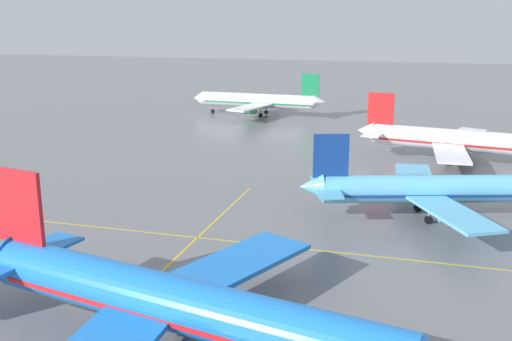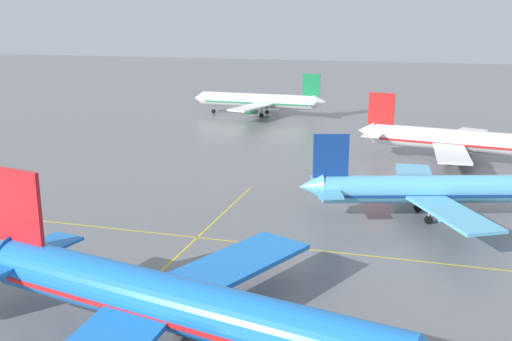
% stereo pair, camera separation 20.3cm
% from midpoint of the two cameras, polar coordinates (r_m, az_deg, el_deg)
% --- Properties ---
extents(airliner_front_gate, '(38.15, 32.40, 11.92)m').
position_cam_midpoint_polar(airliner_front_gate, '(42.60, -7.71, -12.50)').
color(airliner_front_gate, blue).
rests_on(airliner_front_gate, ground).
extents(airliner_second_row, '(32.14, 27.44, 10.19)m').
position_cam_midpoint_polar(airliner_second_row, '(73.73, 16.79, -1.75)').
color(airliner_second_row, '#5BB7E5').
rests_on(airliner_second_row, ground).
extents(airliner_third_row, '(34.69, 29.62, 10.80)m').
position_cam_midpoint_polar(airliner_third_row, '(102.70, 18.98, 2.68)').
color(airliner_third_row, white).
rests_on(airliner_third_row, ground).
extents(airliner_far_left_stand, '(33.34, 28.79, 10.38)m').
position_cam_midpoint_polar(airliner_far_left_stand, '(144.91, 0.35, 6.65)').
color(airliner_far_left_stand, white).
rests_on(airliner_far_left_stand, ground).
extents(taxiway_markings, '(123.12, 72.97, 0.01)m').
position_cam_midpoint_polar(taxiway_markings, '(51.97, -12.42, -12.53)').
color(taxiway_markings, yellow).
rests_on(taxiway_markings, ground).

